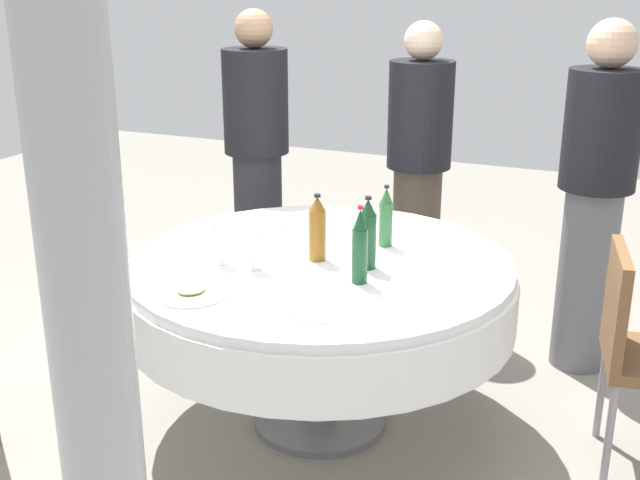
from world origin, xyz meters
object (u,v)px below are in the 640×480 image
Objects in this scene: bottle_dark_green_west at (360,247)px; person_south at (257,162)px; bottle_amber_south at (317,229)px; plate_left at (263,224)px; bottle_dark_green_north at (368,235)px; chair_right at (640,343)px; wine_glass_west at (253,242)px; bottle_green_inner at (386,218)px; dining_table at (320,293)px; wine_glass_near at (221,235)px; person_north at (418,168)px; plate_east at (192,292)px; person_inner at (595,194)px.

person_south is (-1.10, -1.01, -0.01)m from bottle_dark_green_west.
bottle_amber_south is 1.13× the size of plate_left.
chair_right is (-0.22, 1.01, -0.35)m from bottle_dark_green_north.
wine_glass_west is at bearing -102.47° from person_south.
bottle_dark_green_north reaches higher than chair_right.
bottle_dark_green_west is at bearing 54.26° from plate_left.
bottle_green_inner reaches higher than plate_left.
bottle_dark_green_west reaches higher than wine_glass_west.
bottle_amber_south is 0.33m from bottle_green_inner.
bottle_dark_green_west is 0.81m from plate_left.
bottle_amber_south is at bearing -90.51° from person_south.
plate_left is (-0.47, -0.65, -0.13)m from bottle_dark_green_west.
bottle_dark_green_north is at bearing 63.26° from plate_left.
bottle_amber_south is at bearing -49.35° from dining_table.
bottle_green_inner is 0.69m from wine_glass_near.
bottle_dark_green_north is (0.01, 0.21, 0.01)m from bottle_amber_south.
person_north is at bearing 166.97° from wine_glass_near.
dining_table is 1.30m from person_north.
bottle_green_inner reaches higher than chair_right.
wine_glass_west is 0.10× the size of person_south.
plate_left is (-0.30, -0.41, 0.15)m from dining_table.
dining_table is 9.87× the size of wine_glass_west.
person_south reaches higher than bottle_dark_green_north.
plate_left is at bearing -155.79° from wine_glass_west.
bottle_dark_green_west is 0.62m from plate_east.
person_south reaches higher than bottle_dark_green_west.
dining_table is at bearing 153.34° from plate_east.
person_south reaches higher than wine_glass_west.
bottle_dark_green_north is at bearing 137.55° from plate_east.
bottle_amber_south is 0.38m from wine_glass_near.
person_south is at bearing -134.62° from person_inner.
bottle_dark_green_west is 0.57m from wine_glass_near.
wine_glass_near is 1.21m from person_south.
bottle_amber_south is 1.21m from person_south.
wine_glass_west is at bearing 87.47° from wine_glass_near.
dining_table is 5.46× the size of bottle_dark_green_north.
bottle_dark_green_west is at bearing 93.19° from wine_glass_near.
bottle_green_inner is 1.06m from person_inner.
person_south is (-1.13, -0.44, 0.01)m from wine_glass_near.
plate_east is at bearing 12.22° from wine_glass_near.
person_south is 2.14m from chair_right.
dining_table is 6.57× the size of plate_left.
wine_glass_west is at bearing 166.83° from plate_east.
person_inner reaches higher than bottle_dark_green_west.
wine_glass_near is 0.10× the size of person_inner.
person_inner is at bearing -37.42° from person_south.
bottle_dark_green_north reaches higher than bottle_amber_south.
wine_glass_near is at bearing -167.78° from plate_east.
bottle_dark_green_west is 1.20× the size of plate_east.
plate_east is (0.52, -0.26, -0.11)m from bottle_amber_south.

